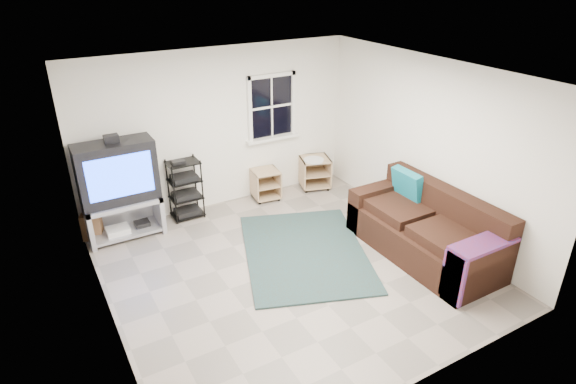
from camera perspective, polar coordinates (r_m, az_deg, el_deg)
room at (r=8.17m, az=-1.93°, el=9.57°), size 4.60×4.62×4.60m
tv_unit at (r=7.34m, az=-19.45°, el=1.09°), size 1.08×0.54×1.59m
av_rack at (r=7.81m, az=-12.03°, el=-0.07°), size 0.49×0.36×0.99m
side_table_left at (r=8.34m, az=-2.75°, el=1.10°), size 0.50×0.50×0.52m
side_table_right at (r=8.74m, az=3.11°, el=2.64°), size 0.64×0.64×0.59m
sofa at (r=6.98m, az=16.07°, el=-4.49°), size 0.99×2.24×1.02m
shag_rug at (r=6.91m, az=2.01°, el=-7.07°), size 2.35×2.72×0.03m
paper_bag at (r=7.71m, az=-22.21°, el=-3.81°), size 0.33×0.27×0.40m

